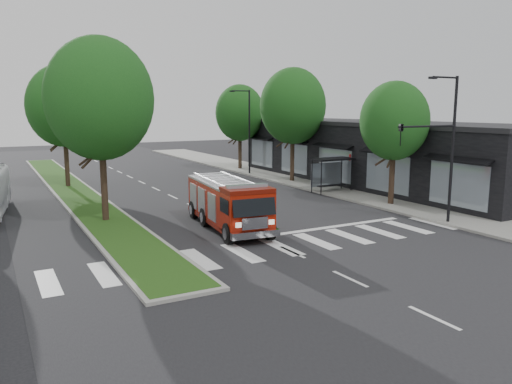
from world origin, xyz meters
The scene contains 13 objects.
ground centered at (0.00, 0.00, 0.00)m, with size 140.00×140.00×0.00m, color black.
sidewalk_right centered at (12.50, 10.00, 0.07)m, with size 5.00×80.00×0.15m, color gray.
median centered at (-6.00, 18.00, 0.08)m, with size 3.00×50.00×0.15m.
storefront_row centered at (17.00, 10.00, 2.50)m, with size 8.00×30.00×5.00m, color black.
bus_shelter centered at (11.20, 8.15, 2.04)m, with size 3.20×1.60×2.61m.
tree_right_near centered at (11.50, 2.00, 5.51)m, with size 4.40×4.40×8.05m.
tree_right_mid centered at (11.50, 14.00, 6.49)m, with size 5.60×5.60×9.72m.
tree_right_far centered at (11.50, 24.00, 5.84)m, with size 5.00×5.00×8.73m.
tree_median_near centered at (-6.00, 6.00, 6.81)m, with size 5.80×5.80×10.16m.
tree_median_far centered at (-6.00, 20.00, 6.49)m, with size 5.60×5.60×9.72m.
streetlight_right_near centered at (9.61, -3.50, 4.67)m, with size 4.08×0.22×8.00m.
streetlight_right_far centered at (10.35, 20.00, 4.48)m, with size 2.11×0.20×8.00m.
fire_engine centered at (-0.53, 1.52, 1.32)m, with size 3.19×8.13×2.75m.
Camera 1 is at (-11.64, -22.03, 6.33)m, focal length 35.00 mm.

